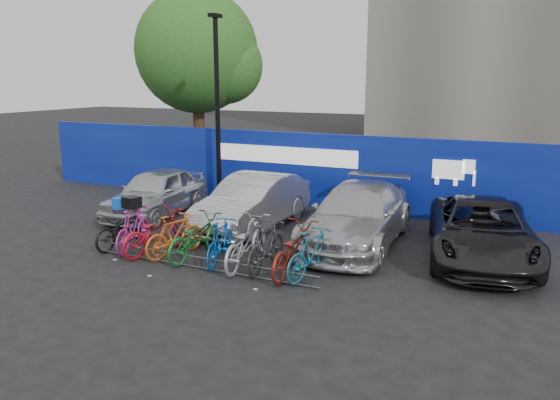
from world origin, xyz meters
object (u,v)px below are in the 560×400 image
Objects in this scene: bike_rack at (202,263)px; bike_7 at (266,246)px; bike_6 at (246,243)px; bike_9 at (312,254)px; bike_1 at (133,229)px; bike_3 at (175,235)px; bike_4 at (196,237)px; car_1 at (253,202)px; car_0 at (156,192)px; car_3 at (482,231)px; bike_0 at (123,228)px; bike_2 at (157,232)px; bike_8 at (293,250)px; tree at (202,55)px; lamppost at (217,104)px; car_2 at (358,215)px; bike_5 at (221,242)px.

bike_rack is 3.08× the size of bike_7.
bike_6 reaches higher than bike_9.
bike_1 is 0.97× the size of bike_7.
bike_4 is (0.56, 0.08, 0.00)m from bike_3.
car_1 is 3.49m from bike_7.
car_0 is at bearing -74.63° from bike_1.
car_3 reaches higher than bike_0.
bike_2 reaches higher than bike_3.
car_1 is 2.16× the size of bike_8.
bike_6 is at bearing -37.77° from car_0.
tree is at bearing -51.99° from bike_4.
lamppost reaches higher than bike_rack.
car_2 is 5.88m from bike_0.
bike_7 is 0.64m from bike_8.
car_2 reaches higher than bike_2.
car_0 reaches higher than bike_1.
bike_9 is at bearing 174.63° from bike_6.
bike_7 reaches higher than bike_4.
bike_1 is at bearing 168.64° from bike_0.
car_1 is at bearing -43.40° from lamppost.
bike_4 is 0.70m from bike_5.
tree is 1.39× the size of bike_rack.
bike_rack is 2.69× the size of bike_8.
bike_rack is 0.88m from bike_4.
bike_4 is at bearing 0.16° from bike_8.
tree reaches higher than bike_6.
bike_1 is at bearing -66.15° from tree.
bike_0 is (-8.17, -2.77, -0.20)m from car_3.
bike_9 is (2.20, 0.06, 0.02)m from bike_5.
lamppost reaches higher than bike_3.
bike_3 is at bearing 14.24° from bike_4.
bike_0 is at bearing 167.18° from bike_rack.
car_3 reaches higher than bike_6.
tree is 12.68m from bike_4.
bike_5 is at bearing 167.68° from bike_1.
bike_8 is (4.63, 0.00, 0.06)m from bike_0.
car_2 reaches higher than car_3.
lamppost is 8.23m from bike_9.
tree is at bearing -79.30° from bike_1.
bike_1 is 4.22m from bike_8.
car_1 is at bearing -31.86° from bike_9.
lamppost is at bearing -57.49° from bike_4.
car_0 is 3.81m from bike_2.
bike_3 is 2.37m from bike_7.
bike_5 is at bearing -164.47° from bike_3.
bike_3 is at bearing -166.77° from car_3.
bike_7 is at bearing 12.94° from bike_9.
bike_3 is 0.82× the size of bike_8.
car_0 is 2.27× the size of bike_0.
bike_1 is at bearing -1.90° from bike_6.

